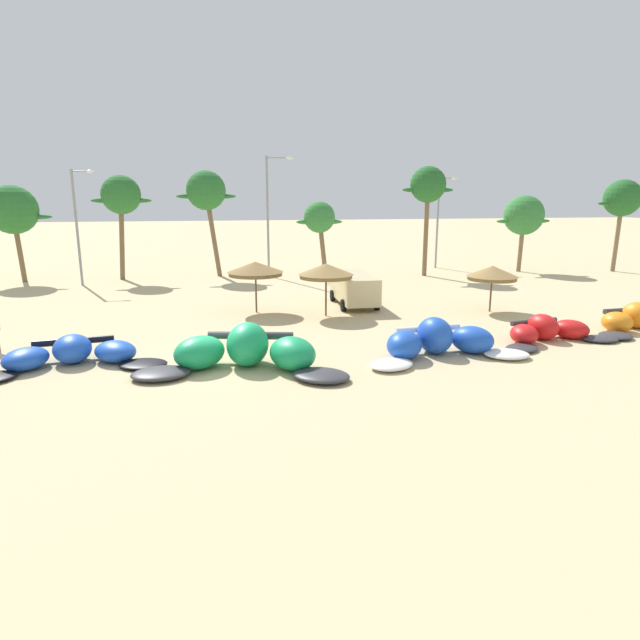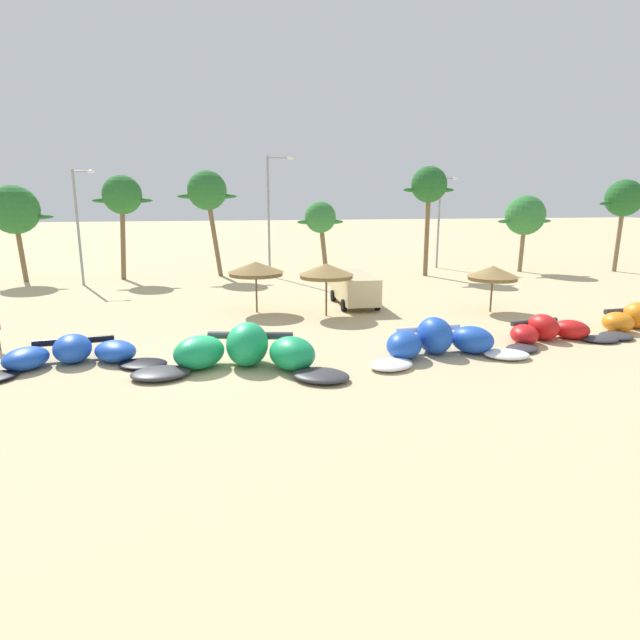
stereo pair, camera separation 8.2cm
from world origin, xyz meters
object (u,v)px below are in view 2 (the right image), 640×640
kite_left_of_center (246,352)px  lamppost_east_center (440,217)px  beach_umbrella_near_palms (493,273)px  palm_left (14,210)px  palm_rightmost (624,199)px  palm_right (525,216)px  beach_umbrella_near_van (256,269)px  palm_left_of_gap (122,196)px  kite_right_of_center (548,331)px  parked_van (354,287)px  kite_left (72,354)px  kite_center (439,342)px  palm_center_right (320,218)px  lamppost_west (79,221)px  beach_umbrella_middle (326,271)px  palm_center_left (207,192)px  palm_right_of_gap (429,186)px  lamppost_west_center (271,210)px

kite_left_of_center → lamppost_east_center: 32.48m
beach_umbrella_near_palms → palm_left: (-29.22, 16.92, 3.12)m
palm_rightmost → palm_right: bearing=169.3°
beach_umbrella_near_van → palm_left_of_gap: 17.24m
palm_rightmost → kite_right_of_center: bearing=-135.2°
beach_umbrella_near_van → parked_van: (5.81, 0.90, -1.34)m
kite_left → palm_rightmost: 44.14m
kite_center → palm_center_right: bearing=90.7°
kite_left → lamppost_west: size_ratio=0.89×
beach_umbrella_middle → beach_umbrella_near_palms: 9.25m
beach_umbrella_near_palms → palm_center_right: 16.67m
palm_center_left → lamppost_west: size_ratio=1.02×
kite_center → palm_right: (17.20, 22.14, 4.14)m
palm_center_right → palm_right_of_gap: (8.47, -1.14, 2.46)m
beach_umbrella_near_van → palm_right_of_gap: bearing=38.3°
parked_van → lamppost_east_center: (11.93, 15.17, 3.43)m
parked_van → palm_center_left: (-8.26, 13.81, 5.56)m
kite_center → palm_rightmost: 33.07m
kite_right_of_center → palm_left_of_gap: bearing=132.2°
kite_left → lamppost_west: 21.02m
beach_umbrella_middle → palm_left_of_gap: bearing=127.7°
kite_right_of_center → lamppost_west: lamppost_west is taller
palm_center_right → lamppost_west: bearing=-177.9°
beach_umbrella_middle → palm_left: size_ratio=0.41×
palm_center_right → lamppost_west: (-17.61, -0.66, -0.02)m
kite_right_of_center → palm_right: (11.53, 20.99, 4.27)m
beach_umbrella_middle → palm_center_right: 14.73m
kite_center → lamppost_east_center: (11.28, 25.92, 3.95)m
palm_right → kite_right_of_center: bearing=-118.8°
kite_right_of_center → lamppost_west_center: lamppost_west_center is taller
palm_left → palm_right: palm_left is taller
kite_right_of_center → palm_right_of_gap: bearing=82.9°
beach_umbrella_middle → parked_van: bearing=49.0°
parked_van → palm_center_left: palm_center_left is taller
palm_left_of_gap → kite_right_of_center: bearing=-47.8°
lamppost_west_center → lamppost_west: bearing=-173.4°
kite_left_of_center → palm_center_left: palm_center_left is taller
beach_umbrella_middle → palm_center_right: bearing=79.8°
kite_right_of_center → palm_right_of_gap: palm_right_of_gap is taller
palm_center_left → palm_right_of_gap: bearing=-10.5°
kite_center → palm_right: 28.34m
kite_left_of_center → lamppost_west: 24.58m
kite_right_of_center → lamppost_east_center: size_ratio=0.76×
kite_right_of_center → parked_van: bearing=123.4°
palm_rightmost → lamppost_west: 43.20m
palm_right → lamppost_east_center: (-5.93, 3.78, -0.19)m
kite_left → kite_right_of_center: kite_right_of_center is taller
kite_center → beach_umbrella_middle: size_ratio=2.40×
beach_umbrella_near_palms → parked_van: bearing=154.6°
palm_center_right → palm_right: palm_right is taller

